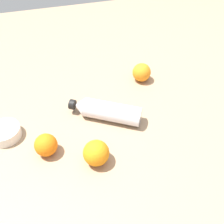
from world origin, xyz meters
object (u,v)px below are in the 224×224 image
at_px(orange_1, 46,145).
at_px(orange_2, 142,72).
at_px(orange_0, 96,153).
at_px(water_bottle, 106,111).
at_px(ceramic_bowl, 4,133).

height_order(orange_1, orange_2, orange_2).
relative_size(orange_0, orange_1, 1.11).
bearing_deg(water_bottle, orange_1, 55.98).
relative_size(orange_1, orange_2, 0.93).
height_order(water_bottle, orange_2, orange_2).
bearing_deg(water_bottle, orange_0, 97.64).
height_order(water_bottle, orange_0, orange_0).
height_order(water_bottle, orange_1, orange_1).
distance_m(orange_0, ceramic_bowl, 0.34).
xyz_separation_m(orange_0, orange_2, (-0.36, 0.30, -0.00)).
bearing_deg(orange_2, orange_0, -39.82).
height_order(orange_0, orange_2, orange_0).
height_order(orange_1, ceramic_bowl, orange_1).
bearing_deg(orange_0, water_bottle, 154.40).
distance_m(water_bottle, orange_2, 0.28).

